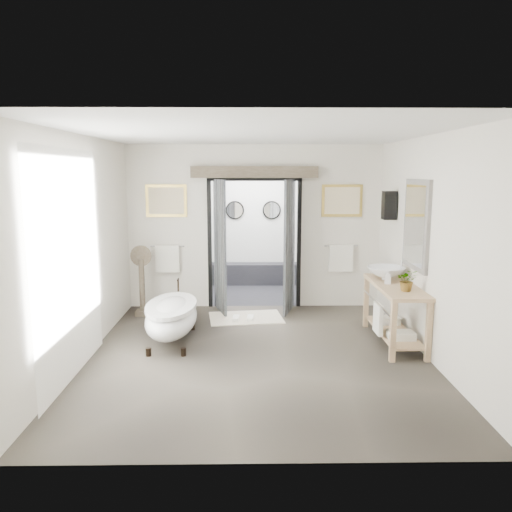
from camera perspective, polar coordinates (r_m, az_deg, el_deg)
name	(u,v)px	position (r m, az deg, el deg)	size (l,w,h in m)	color
ground_plane	(257,356)	(6.80, 0.08, -11.31)	(5.00, 5.00, 0.00)	#585044
room_shell	(254,218)	(6.26, -0.23, 4.40)	(4.52, 5.02, 2.91)	silver
shower_room	(254,245)	(10.45, -0.28, 1.26)	(2.22, 2.01, 2.51)	#23232B
back_wall_dressing	(255,222)	(8.70, -0.17, 3.93)	(3.82, 0.79, 2.52)	black
clawfoot_tub	(172,317)	(7.29, -9.62, -6.84)	(0.71, 1.58, 0.77)	black
vanity	(393,309)	(7.39, 15.41, -5.81)	(0.57, 1.60, 0.85)	tan
pedestal_mirror	(142,285)	(8.69, -12.89, -3.30)	(0.36, 0.23, 1.21)	brown
rug	(246,318)	(8.43, -1.17, -7.06)	(1.20, 0.80, 0.01)	beige
slippers	(243,318)	(8.31, -1.48, -7.08)	(0.35, 0.26, 0.05)	white
basin	(386,273)	(7.62, 14.64, -1.91)	(0.55, 0.55, 0.19)	white
plant	(407,280)	(6.94, 16.91, -2.67)	(0.27, 0.23, 0.30)	gray
soap_bottle_a	(388,277)	(7.34, 14.83, -2.36)	(0.09, 0.09, 0.19)	gray
soap_bottle_b	(384,271)	(7.88, 14.45, -1.66)	(0.12, 0.12, 0.15)	gray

